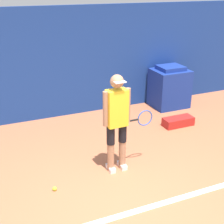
{
  "coord_description": "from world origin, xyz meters",
  "views": [
    {
      "loc": [
        -1.56,
        -3.2,
        3.05
      ],
      "look_at": [
        0.33,
        1.28,
        1.01
      ],
      "focal_mm": 50.0,
      "sensor_mm": 36.0,
      "label": 1
    }
  ],
  "objects_px": {
    "tennis_ball": "(55,189)",
    "equipment_bag": "(178,122)",
    "covered_chair": "(169,87)",
    "tennis_player": "(117,119)"
  },
  "relations": [
    {
      "from": "tennis_ball",
      "to": "equipment_bag",
      "type": "height_order",
      "value": "equipment_bag"
    },
    {
      "from": "tennis_ball",
      "to": "covered_chair",
      "type": "xyz_separation_m",
      "value": [
        3.61,
        2.42,
        0.48
      ]
    },
    {
      "from": "covered_chair",
      "to": "tennis_player",
      "type": "bearing_deg",
      "value": -137.84
    },
    {
      "from": "equipment_bag",
      "to": "covered_chair",
      "type": "bearing_deg",
      "value": 68.14
    },
    {
      "from": "tennis_ball",
      "to": "equipment_bag",
      "type": "xyz_separation_m",
      "value": [
        3.16,
        1.27,
        0.06
      ]
    },
    {
      "from": "tennis_player",
      "to": "equipment_bag",
      "type": "bearing_deg",
      "value": 26.99
    },
    {
      "from": "tennis_player",
      "to": "tennis_ball",
      "type": "height_order",
      "value": "tennis_player"
    },
    {
      "from": "tennis_ball",
      "to": "equipment_bag",
      "type": "relative_size",
      "value": 0.1
    },
    {
      "from": "tennis_player",
      "to": "tennis_ball",
      "type": "relative_size",
      "value": 25.21
    },
    {
      "from": "covered_chair",
      "to": "equipment_bag",
      "type": "xyz_separation_m",
      "value": [
        -0.46,
        -1.14,
        -0.42
      ]
    }
  ]
}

